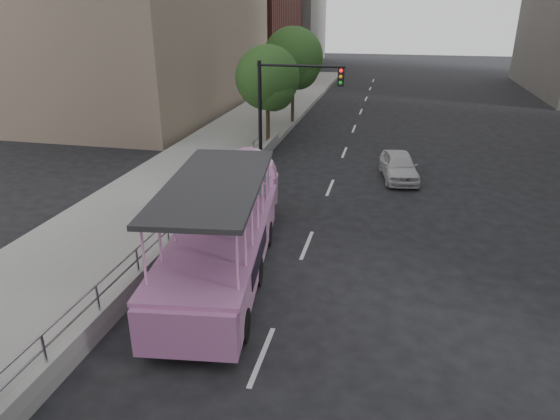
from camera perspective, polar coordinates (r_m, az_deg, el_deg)
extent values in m
plane|color=black|center=(13.92, -3.99, -10.73)|extent=(160.00, 160.00, 0.00)
cube|color=#9A9994|center=(24.25, -10.29, 4.07)|extent=(5.50, 80.00, 0.30)
cube|color=#ACACA6|center=(16.34, -12.56, -4.02)|extent=(0.24, 30.00, 0.36)
cylinder|color=#B0B0B5|center=(11.75, -25.39, -14.12)|extent=(0.07, 0.07, 0.70)
cylinder|color=#B0B0B5|center=(13.06, -20.15, -9.38)|extent=(0.07, 0.07, 0.70)
cylinder|color=#B0B0B5|center=(14.53, -16.02, -5.50)|extent=(0.07, 0.07, 0.70)
cylinder|color=#B0B0B5|center=(16.12, -12.72, -2.33)|extent=(0.07, 0.07, 0.70)
cylinder|color=#B0B0B5|center=(17.78, -10.03, 0.27)|extent=(0.07, 0.07, 0.70)
cylinder|color=#B0B0B5|center=(19.52, -7.81, 2.41)|extent=(0.07, 0.07, 0.70)
cylinder|color=#B0B0B5|center=(21.29, -5.96, 4.19)|extent=(0.07, 0.07, 0.70)
cylinder|color=#B0B0B5|center=(23.11, -4.38, 5.70)|extent=(0.07, 0.07, 0.70)
cylinder|color=#B0B0B5|center=(24.95, -3.03, 6.98)|extent=(0.07, 0.07, 0.70)
cylinder|color=#B0B0B5|center=(16.12, -12.72, -2.33)|extent=(0.06, 22.00, 0.06)
cylinder|color=#B0B0B5|center=(15.99, -12.82, -1.25)|extent=(0.06, 22.00, 0.06)
cylinder|color=black|center=(12.87, -13.75, -12.17)|extent=(0.44, 0.88, 0.84)
cylinder|color=black|center=(12.40, -4.44, -12.97)|extent=(0.44, 0.88, 0.84)
cylinder|color=black|center=(15.00, -10.65, -6.60)|extent=(0.44, 0.88, 0.84)
cylinder|color=black|center=(14.60, -2.76, -7.06)|extent=(0.44, 0.88, 0.84)
cylinder|color=black|center=(17.27, -8.39, -2.44)|extent=(0.44, 0.88, 0.84)
cylinder|color=black|center=(16.92, -1.57, -2.73)|extent=(0.44, 0.88, 0.84)
cube|color=#D889C0|center=(14.68, -6.71, -4.65)|extent=(3.36, 7.94, 1.17)
cube|color=#D889C0|center=(18.65, -4.01, 2.22)|extent=(2.55, 2.28, 1.47)
cylinder|color=#D889C0|center=(19.30, -3.67, 3.82)|extent=(2.27, 0.95, 2.20)
cube|color=#A15D92|center=(11.37, -10.79, -13.69)|extent=(2.37, 0.64, 1.17)
cube|color=#A15D92|center=(14.40, -6.82, -2.37)|extent=(3.51, 8.23, 0.11)
cube|color=black|center=(13.48, -7.44, 3.07)|extent=(3.30, 6.47, 0.13)
cube|color=gray|center=(16.80, -4.97, 3.45)|extent=(2.16, 0.49, 0.98)
cube|color=#D889C0|center=(17.28, -4.70, 3.02)|extent=(2.17, 1.21, 0.47)
imported|color=silver|center=(24.13, 13.44, 4.95)|extent=(2.11, 3.96, 1.28)
cylinder|color=black|center=(16.84, -10.97, -0.58)|extent=(0.07, 0.07, 2.29)
cube|color=#0C1357|center=(16.50, -11.21, 2.50)|extent=(0.10, 0.57, 0.82)
cube|color=silver|center=(16.49, -11.11, 2.49)|extent=(0.06, 0.36, 0.50)
cylinder|color=black|center=(24.99, -2.29, 10.77)|extent=(0.18, 0.18, 5.20)
cylinder|color=black|center=(24.19, 2.38, 16.14)|extent=(4.20, 0.12, 0.12)
cube|color=black|center=(23.96, 6.99, 14.86)|extent=(0.28, 0.22, 0.85)
sphere|color=red|center=(23.80, 6.99, 15.54)|extent=(0.16, 0.16, 0.16)
cylinder|color=#3A291A|center=(28.65, -1.40, 10.09)|extent=(0.22, 0.22, 3.08)
sphere|color=#305522|center=(28.24, -1.44, 14.90)|extent=(3.52, 3.52, 3.52)
sphere|color=#305522|center=(27.93, -0.77, 13.68)|extent=(2.42, 2.42, 2.42)
cylinder|color=#3A291A|center=(34.31, 1.45, 12.45)|extent=(0.22, 0.22, 3.47)
sphere|color=#305522|center=(33.96, 1.50, 16.99)|extent=(3.97, 3.97, 3.97)
sphere|color=#305522|center=(33.65, 2.08, 15.88)|extent=(2.73, 2.73, 2.73)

